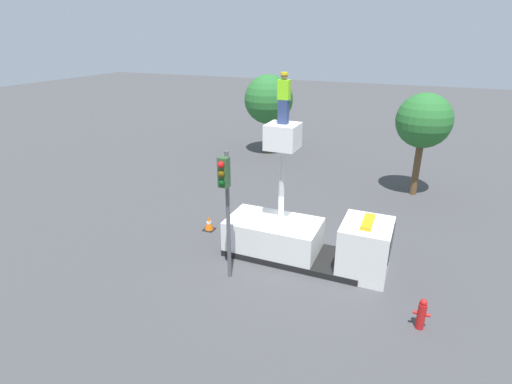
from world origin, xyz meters
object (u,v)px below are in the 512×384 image
bucket_truck (305,237)px  tree_right_bg (424,121)px  worker (284,98)px  traffic_cone_rear (209,223)px  tree_left_bg (269,100)px  fire_hydrant (421,314)px  traffic_light_pole (225,192)px

bucket_truck → tree_right_bg: (3.55, 8.86, 3.05)m
worker → traffic_cone_rear: size_ratio=2.66×
traffic_cone_rear → tree_left_bg: tree_left_bg is taller
worker → fire_hydrant: 8.11m
fire_hydrant → tree_left_bg: (-11.00, 15.70, 3.35)m
fire_hydrant → tree_right_bg: 11.83m
tree_left_bg → tree_right_bg: tree_left_bg is taller
worker → traffic_light_pole: bearing=-116.2°
bucket_truck → tree_right_bg: 10.02m
worker → tree_right_bg: size_ratio=0.32×
bucket_truck → worker: size_ratio=3.57×
traffic_cone_rear → tree_right_bg: (8.19, 8.11, 3.69)m
worker → bucket_truck: bearing=0.0°
tree_left_bg → traffic_cone_rear: bearing=-80.7°
bucket_truck → fire_hydrant: bucket_truck is taller
traffic_light_pole → bucket_truck: bearing=47.3°
bucket_truck → fire_hydrant: 4.97m
bucket_truck → tree_left_bg: size_ratio=1.12×
worker → tree_right_bg: worker is taller
traffic_light_pole → traffic_cone_rear: size_ratio=7.17×
bucket_truck → tree_right_bg: tree_right_bg is taller
traffic_light_pole → fire_hydrant: (6.46, -0.09, -2.84)m
tree_right_bg → fire_hydrant: bearing=-86.2°
tree_left_bg → fire_hydrant: bearing=-55.0°
tree_left_bg → tree_right_bg: bearing=-23.3°
fire_hydrant → tree_right_bg: tree_right_bg is taller
fire_hydrant → worker: bearing=155.5°
bucket_truck → traffic_cone_rear: bucket_truck is taller
worker → fire_hydrant: size_ratio=1.70×
bucket_truck → tree_left_bg: 15.14m
fire_hydrant → traffic_cone_rear: size_ratio=1.56×
traffic_cone_rear → tree_left_bg: 13.18m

